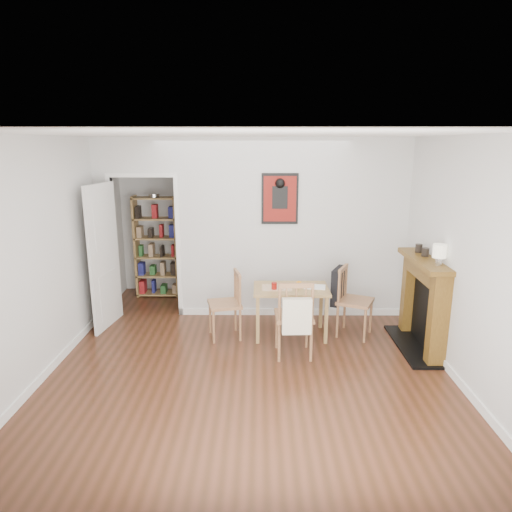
{
  "coord_description": "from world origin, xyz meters",
  "views": [
    {
      "loc": [
        0.12,
        -5.12,
        2.51
      ],
      "look_at": [
        0.07,
        0.6,
        1.1
      ],
      "focal_mm": 32.0,
      "sensor_mm": 36.0,
      "label": 1
    }
  ],
  "objects_px": {
    "chair_front": "(294,317)",
    "notebook": "(315,287)",
    "ceramic_jar_b": "(419,248)",
    "bookshelf": "(157,247)",
    "red_glass": "(274,286)",
    "fireplace": "(424,301)",
    "dining_table": "(291,293)",
    "ceramic_jar_a": "(425,252)",
    "mantel_lamp": "(440,252)",
    "chair_right": "(354,301)",
    "chair_left": "(225,305)",
    "orange_fruit": "(299,284)"
  },
  "relations": [
    {
      "from": "fireplace",
      "to": "orange_fruit",
      "type": "height_order",
      "value": "fireplace"
    },
    {
      "from": "notebook",
      "to": "mantel_lamp",
      "type": "distance_m",
      "value": 1.61
    },
    {
      "from": "chair_right",
      "to": "fireplace",
      "type": "relative_size",
      "value": 0.75
    },
    {
      "from": "red_glass",
      "to": "ceramic_jar_b",
      "type": "xyz_separation_m",
      "value": [
        1.84,
        0.03,
        0.5
      ]
    },
    {
      "from": "fireplace",
      "to": "orange_fruit",
      "type": "xyz_separation_m",
      "value": [
        -1.52,
        0.39,
        0.09
      ]
    },
    {
      "from": "chair_front",
      "to": "bookshelf",
      "type": "bearing_deg",
      "value": 133.31
    },
    {
      "from": "chair_front",
      "to": "ceramic_jar_a",
      "type": "distance_m",
      "value": 1.81
    },
    {
      "from": "orange_fruit",
      "to": "notebook",
      "type": "height_order",
      "value": "orange_fruit"
    },
    {
      "from": "bookshelf",
      "to": "ceramic_jar_b",
      "type": "distance_m",
      "value": 4.12
    },
    {
      "from": "notebook",
      "to": "mantel_lamp",
      "type": "xyz_separation_m",
      "value": [
        1.32,
        -0.68,
        0.63
      ]
    },
    {
      "from": "red_glass",
      "to": "chair_left",
      "type": "bearing_deg",
      "value": 179.06
    },
    {
      "from": "fireplace",
      "to": "mantel_lamp",
      "type": "height_order",
      "value": "mantel_lamp"
    },
    {
      "from": "ceramic_jar_b",
      "to": "notebook",
      "type": "bearing_deg",
      "value": 177.35
    },
    {
      "from": "chair_left",
      "to": "notebook",
      "type": "height_order",
      "value": "chair_left"
    },
    {
      "from": "mantel_lamp",
      "to": "orange_fruit",
      "type": "bearing_deg",
      "value": 155.19
    },
    {
      "from": "dining_table",
      "to": "chair_left",
      "type": "distance_m",
      "value": 0.89
    },
    {
      "from": "bookshelf",
      "to": "red_glass",
      "type": "xyz_separation_m",
      "value": [
        1.9,
        -1.73,
        -0.12
      ]
    },
    {
      "from": "ceramic_jar_a",
      "to": "mantel_lamp",
      "type": "bearing_deg",
      "value": -89.06
    },
    {
      "from": "chair_left",
      "to": "chair_right",
      "type": "bearing_deg",
      "value": 2.71
    },
    {
      "from": "ceramic_jar_a",
      "to": "ceramic_jar_b",
      "type": "height_order",
      "value": "ceramic_jar_b"
    },
    {
      "from": "dining_table",
      "to": "red_glass",
      "type": "bearing_deg",
      "value": -161.76
    },
    {
      "from": "bookshelf",
      "to": "fireplace",
      "type": "bearing_deg",
      "value": -28.12
    },
    {
      "from": "ceramic_jar_a",
      "to": "ceramic_jar_b",
      "type": "bearing_deg",
      "value": 92.72
    },
    {
      "from": "bookshelf",
      "to": "red_glass",
      "type": "relative_size",
      "value": 18.3
    },
    {
      "from": "ceramic_jar_b",
      "to": "fireplace",
      "type": "bearing_deg",
      "value": -87.49
    },
    {
      "from": "fireplace",
      "to": "ceramic_jar_b",
      "type": "bearing_deg",
      "value": 92.51
    },
    {
      "from": "orange_fruit",
      "to": "red_glass",
      "type": "bearing_deg",
      "value": -160.94
    },
    {
      "from": "bookshelf",
      "to": "ceramic_jar_b",
      "type": "xyz_separation_m",
      "value": [
        3.74,
        -1.7,
        0.38
      ]
    },
    {
      "from": "chair_left",
      "to": "red_glass",
      "type": "distance_m",
      "value": 0.7
    },
    {
      "from": "notebook",
      "to": "chair_right",
      "type": "bearing_deg",
      "value": -0.11
    },
    {
      "from": "dining_table",
      "to": "red_glass",
      "type": "distance_m",
      "value": 0.27
    },
    {
      "from": "dining_table",
      "to": "ceramic_jar_a",
      "type": "xyz_separation_m",
      "value": [
        1.63,
        -0.25,
        0.62
      ]
    },
    {
      "from": "bookshelf",
      "to": "mantel_lamp",
      "type": "xyz_separation_m",
      "value": [
        3.76,
        -2.32,
        0.48
      ]
    },
    {
      "from": "chair_right",
      "to": "chair_front",
      "type": "height_order",
      "value": "chair_front"
    },
    {
      "from": "dining_table",
      "to": "notebook",
      "type": "bearing_deg",
      "value": 3.33
    },
    {
      "from": "fireplace",
      "to": "mantel_lamp",
      "type": "relative_size",
      "value": 5.17
    },
    {
      "from": "chair_right",
      "to": "fireplace",
      "type": "height_order",
      "value": "fireplace"
    },
    {
      "from": "chair_right",
      "to": "red_glass",
      "type": "height_order",
      "value": "chair_right"
    },
    {
      "from": "chair_right",
      "to": "notebook",
      "type": "height_order",
      "value": "chair_right"
    },
    {
      "from": "chair_left",
      "to": "chair_front",
      "type": "height_order",
      "value": "chair_front"
    },
    {
      "from": "chair_front",
      "to": "red_glass",
      "type": "bearing_deg",
      "value": 113.17
    },
    {
      "from": "dining_table",
      "to": "fireplace",
      "type": "xyz_separation_m",
      "value": [
        1.63,
        -0.35,
        0.03
      ]
    },
    {
      "from": "notebook",
      "to": "ceramic_jar_a",
      "type": "height_order",
      "value": "ceramic_jar_a"
    },
    {
      "from": "chair_front",
      "to": "red_glass",
      "type": "xyz_separation_m",
      "value": [
        -0.22,
        0.52,
        0.22
      ]
    },
    {
      "from": "fireplace",
      "to": "red_glass",
      "type": "distance_m",
      "value": 1.88
    },
    {
      "from": "chair_right",
      "to": "red_glass",
      "type": "xyz_separation_m",
      "value": [
        -1.06,
        -0.09,
        0.23
      ]
    },
    {
      "from": "chair_left",
      "to": "red_glass",
      "type": "xyz_separation_m",
      "value": [
        0.65,
        -0.01,
        0.26
      ]
    },
    {
      "from": "mantel_lamp",
      "to": "ceramic_jar_b",
      "type": "xyz_separation_m",
      "value": [
        -0.02,
        0.62,
        -0.1
      ]
    },
    {
      "from": "dining_table",
      "to": "notebook",
      "type": "distance_m",
      "value": 0.33
    },
    {
      "from": "chair_front",
      "to": "notebook",
      "type": "distance_m",
      "value": 0.71
    }
  ]
}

